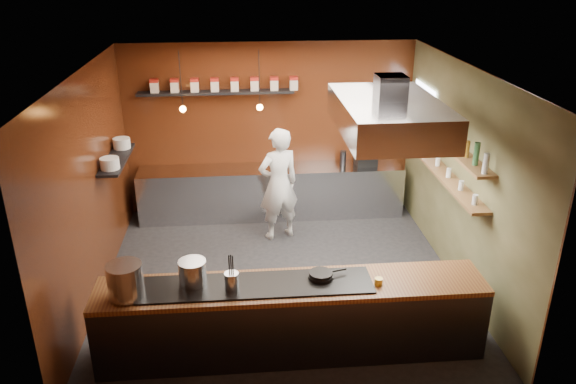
{
  "coord_description": "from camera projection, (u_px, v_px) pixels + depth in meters",
  "views": [
    {
      "loc": [
        -0.52,
        -6.95,
        4.33
      ],
      "look_at": [
        0.13,
        0.4,
        1.19
      ],
      "focal_mm": 35.0,
      "sensor_mm": 36.0,
      "label": 1
    }
  ],
  "objects": [
    {
      "name": "stockpot_small",
      "position": [
        193.0,
        273.0,
        6.19
      ],
      "size": [
        0.35,
        0.35,
        0.29
      ],
      "primitive_type": "cylinder",
      "rotation": [
        0.0,
        0.0,
        -0.15
      ],
      "color": "silver",
      "rests_on": "pass_counter"
    },
    {
      "name": "left_wall",
      "position": [
        90.0,
        189.0,
        7.32
      ],
      "size": [
        0.0,
        5.0,
        5.0
      ],
      "primitive_type": "plane",
      "rotation": [
        1.57,
        0.0,
        1.57
      ],
      "color": "#3A150A",
      "rests_on": "ground"
    },
    {
      "name": "chef",
      "position": [
        279.0,
        184.0,
        8.97
      ],
      "size": [
        0.79,
        0.66,
        1.86
      ],
      "primitive_type": "imported",
      "rotation": [
        0.0,
        0.0,
        3.5
      ],
      "color": "white",
      "rests_on": "floor"
    },
    {
      "name": "frying_pan",
      "position": [
        321.0,
        275.0,
        6.36
      ],
      "size": [
        0.45,
        0.29,
        0.07
      ],
      "color": "black",
      "rests_on": "pass_counter"
    },
    {
      "name": "wine_glasses",
      "position": [
        443.0,
        167.0,
        7.97
      ],
      "size": [
        0.07,
        2.37,
        0.13
      ],
      "color": "silver",
      "rests_on": "bottle_shelf_lower"
    },
    {
      "name": "plate_stacks",
      "position": [
        116.0,
        153.0,
        8.19
      ],
      "size": [
        0.26,
        1.16,
        0.16
      ],
      "color": "silver",
      "rests_on": "plate_shelf"
    },
    {
      "name": "window_pane",
      "position": [
        423.0,
        116.0,
        9.12
      ],
      "size": [
        0.0,
        1.0,
        1.0
      ],
      "primitive_type": "plane",
      "rotation": [
        1.57,
        0.0,
        -1.57
      ],
      "color": "white",
      "rests_on": "right_wall"
    },
    {
      "name": "tin_shelf",
      "position": [
        216.0,
        92.0,
        9.34
      ],
      "size": [
        2.6,
        0.26,
        0.04
      ],
      "primitive_type": "cube",
      "color": "black",
      "rests_on": "back_wall"
    },
    {
      "name": "utensil_crock",
      "position": [
        232.0,
        281.0,
        6.11
      ],
      "size": [
        0.2,
        0.2,
        0.2
      ],
      "primitive_type": "cylinder",
      "rotation": [
        0.0,
        0.0,
        -0.28
      ],
      "color": "silver",
      "rests_on": "pass_counter"
    },
    {
      "name": "pendant_left",
      "position": [
        183.0,
        106.0,
        8.71
      ],
      "size": [
        0.1,
        0.1,
        0.95
      ],
      "color": "black",
      "rests_on": "ceiling"
    },
    {
      "name": "back_wall",
      "position": [
        270.0,
        129.0,
        9.81
      ],
      "size": [
        5.0,
        0.0,
        5.0
      ],
      "primitive_type": "plane",
      "rotation": [
        1.57,
        0.0,
        0.0
      ],
      "color": "#3A150A",
      "rests_on": "ground"
    },
    {
      "name": "espresso_machine",
      "position": [
        366.0,
        155.0,
        9.84
      ],
      "size": [
        0.37,
        0.35,
        0.36
      ],
      "primitive_type": "cube",
      "rotation": [
        0.0,
        0.0,
        0.03
      ],
      "color": "black",
      "rests_on": "prep_counter"
    },
    {
      "name": "stockpot_large",
      "position": [
        125.0,
        280.0,
        5.97
      ],
      "size": [
        0.48,
        0.48,
        0.37
      ],
      "primitive_type": "cylinder",
      "rotation": [
        0.0,
        0.0,
        -0.28
      ],
      "color": "#B7B9BE",
      "rests_on": "pass_counter"
    },
    {
      "name": "extractor_hood",
      "position": [
        389.0,
        115.0,
        6.87
      ],
      "size": [
        1.2,
        2.0,
        0.72
      ],
      "color": "#38383D",
      "rests_on": "ceiling"
    },
    {
      "name": "butter_jar",
      "position": [
        379.0,
        282.0,
        6.26
      ],
      "size": [
        0.12,
        0.12,
        0.08
      ],
      "primitive_type": "cylinder",
      "rotation": [
        0.0,
        0.0,
        0.37
      ],
      "color": "gold",
      "rests_on": "pass_counter"
    },
    {
      "name": "floor",
      "position": [
        281.0,
        279.0,
        8.11
      ],
      "size": [
        5.0,
        5.0,
        0.0
      ],
      "primitive_type": "plane",
      "color": "black",
      "rests_on": "ground"
    },
    {
      "name": "bottle_shelf_lower",
      "position": [
        442.0,
        173.0,
        8.01
      ],
      "size": [
        0.26,
        2.8,
        0.04
      ],
      "primitive_type": "cube",
      "color": "brown",
      "rests_on": "right_wall"
    },
    {
      "name": "right_wall",
      "position": [
        462.0,
        177.0,
        7.72
      ],
      "size": [
        0.0,
        5.0,
        5.0
      ],
      "primitive_type": "plane",
      "rotation": [
        1.57,
        0.0,
        -1.57
      ],
      "color": "#494A29",
      "rests_on": "ground"
    },
    {
      "name": "pass_counter",
      "position": [
        292.0,
        318.0,
        6.46
      ],
      "size": [
        4.4,
        0.72,
        0.94
      ],
      "color": "#38383D",
      "rests_on": "floor"
    },
    {
      "name": "bottle_shelf_upper",
      "position": [
        446.0,
        141.0,
        7.82
      ],
      "size": [
        0.26,
        2.8,
        0.04
      ],
      "primitive_type": "cube",
      "color": "brown",
      "rests_on": "right_wall"
    },
    {
      "name": "prep_counter",
      "position": [
        272.0,
        192.0,
        9.92
      ],
      "size": [
        4.6,
        0.65,
        0.9
      ],
      "primitive_type": "cube",
      "color": "silver",
      "rests_on": "floor"
    },
    {
      "name": "plate_shelf",
      "position": [
        117.0,
        159.0,
        8.23
      ],
      "size": [
        0.3,
        1.4,
        0.04
      ],
      "primitive_type": "cube",
      "color": "black",
      "rests_on": "left_wall"
    },
    {
      "name": "storage_tins",
      "position": [
        225.0,
        84.0,
        9.3
      ],
      "size": [
        2.43,
        0.13,
        0.22
      ],
      "color": "beige",
      "rests_on": "tin_shelf"
    },
    {
      "name": "bottles",
      "position": [
        447.0,
        132.0,
        7.77
      ],
      "size": [
        0.06,
        2.66,
        0.24
      ],
      "color": "silver",
      "rests_on": "bottle_shelf_upper"
    },
    {
      "name": "ceiling",
      "position": [
        280.0,
        70.0,
        6.93
      ],
      "size": [
        5.0,
        5.0,
        0.0
      ],
      "primitive_type": "plane",
      "rotation": [
        3.14,
        0.0,
        0.0
      ],
      "color": "silver",
      "rests_on": "back_wall"
    },
    {
      "name": "pendant_right",
      "position": [
        260.0,
        104.0,
        8.81
      ],
      "size": [
        0.1,
        0.1,
        0.95
      ],
      "color": "black",
      "rests_on": "ceiling"
    }
  ]
}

